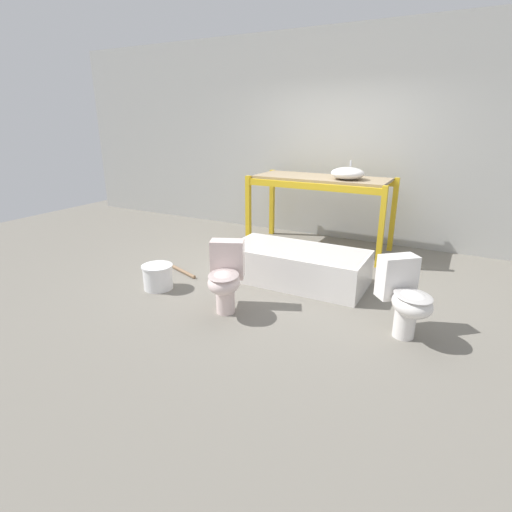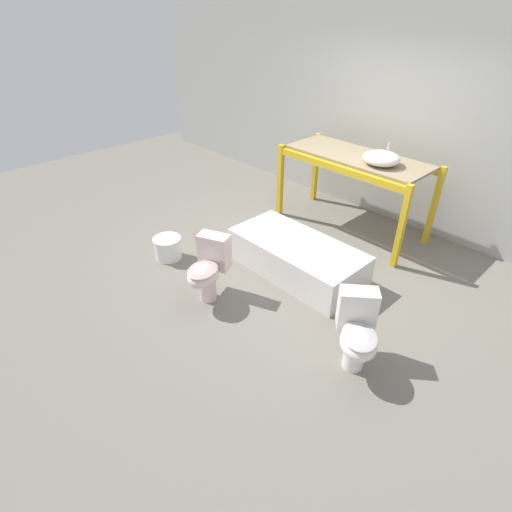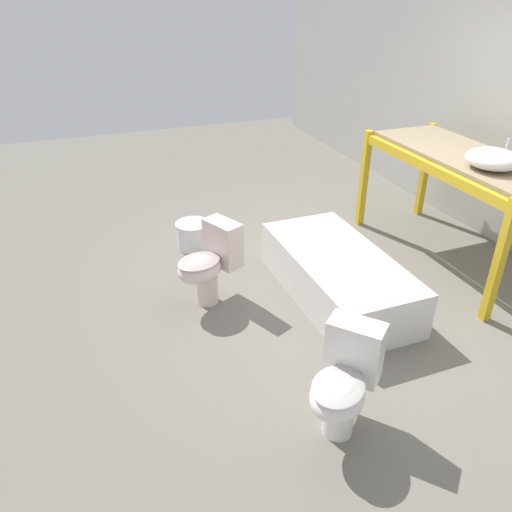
% 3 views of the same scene
% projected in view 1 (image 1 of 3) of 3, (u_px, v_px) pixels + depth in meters
% --- Properties ---
extents(ground_plane, '(12.00, 12.00, 0.00)m').
position_uv_depth(ground_plane, '(292.00, 273.00, 5.16)').
color(ground_plane, slate).
extents(warehouse_wall_rear, '(10.80, 0.08, 3.20)m').
position_uv_depth(warehouse_wall_rear, '(344.00, 138.00, 6.24)').
color(warehouse_wall_rear, '#ADADA8').
rests_on(warehouse_wall_rear, ground_plane).
extents(shelving_rack, '(2.06, 0.89, 1.09)m').
position_uv_depth(shelving_rack, '(321.00, 187.00, 5.85)').
color(shelving_rack, gold).
rests_on(shelving_rack, ground_plane).
extents(sink_basin, '(0.46, 0.44, 0.25)m').
position_uv_depth(sink_basin, '(348.00, 173.00, 5.51)').
color(sink_basin, white).
rests_on(sink_basin, shelving_rack).
extents(bathtub_main, '(1.64, 0.78, 0.42)m').
position_uv_depth(bathtub_main, '(297.00, 263.00, 4.81)').
color(bathtub_main, white).
rests_on(bathtub_main, ground_plane).
extents(toilet_near, '(0.53, 0.65, 0.71)m').
position_uv_depth(toilet_near, '(225.00, 276.00, 4.02)').
color(toilet_near, silver).
rests_on(toilet_near, ground_plane).
extents(toilet_far, '(0.62, 0.64, 0.71)m').
position_uv_depth(toilet_far, '(405.00, 296.00, 3.56)').
color(toilet_far, white).
rests_on(toilet_far, ground_plane).
extents(bucket_white, '(0.36, 0.36, 0.29)m').
position_uv_depth(bucket_white, '(158.00, 276.00, 4.64)').
color(bucket_white, white).
rests_on(bucket_white, ground_plane).
extents(loose_pipe, '(0.49, 0.22, 0.04)m').
position_uv_depth(loose_pipe, '(184.00, 272.00, 5.14)').
color(loose_pipe, '#8C6B4C').
rests_on(loose_pipe, ground_plane).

